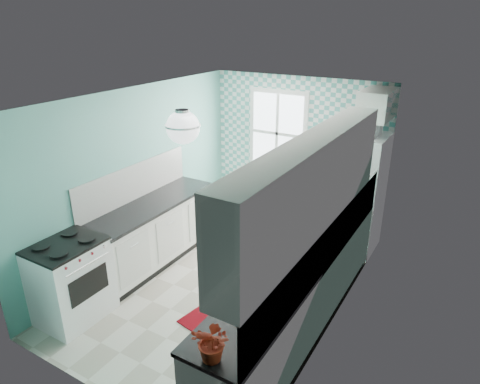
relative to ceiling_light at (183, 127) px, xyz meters
The scene contains 26 objects.
floor 2.47m from the ceiling_light, 90.00° to the left, with size 3.00×4.40×0.02m, color beige.
ceiling 0.82m from the ceiling_light, 90.00° to the left, with size 3.00×4.40×0.02m, color white.
wall_back 3.20m from the ceiling_light, 90.00° to the left, with size 3.00×0.02×2.50m, color #5CA69C.
wall_front 1.77m from the ceiling_light, 90.00° to the right, with size 3.00×0.02×2.50m, color #5CA69C.
wall_left 2.02m from the ceiling_light, 152.09° to the left, with size 0.02×4.40×2.50m, color #5CA69C.
wall_right 2.02m from the ceiling_light, 27.91° to the left, with size 0.02×4.40×2.50m, color #5CA69C.
accent_wall 3.17m from the ceiling_light, 90.00° to the left, with size 3.00×0.01×2.50m, color #4FA8A1.
window 3.08m from the ceiling_light, 96.74° to the left, with size 1.04×0.05×1.44m.
backsplash_right 1.91m from the ceiling_light, 15.05° to the left, with size 0.02×3.60×0.51m, color white.
backsplash_left 2.00m from the ceiling_light, 154.02° to the left, with size 0.02×2.15×0.51m, color white.
upper_cabinets_right 1.41m from the ceiling_light, ahead, with size 0.33×3.20×0.90m, color white.
upper_cabinet_fridge 2.93m from the ceiling_light, 63.70° to the left, with size 0.40×0.74×0.40m, color white.
ceiling_light is the anchor object (origin of this frame).
base_cabinets_right 2.26m from the ceiling_light, 18.43° to the left, with size 0.60×3.60×0.90m, color white.
countertop_right 1.88m from the ceiling_light, 18.65° to the left, with size 0.63×3.60×0.04m, color black.
base_cabinets_left 2.34m from the ceiling_light, 148.86° to the left, with size 0.60×2.15×0.90m, color white.
countertop_left 1.97m from the ceiling_light, 148.54° to the left, with size 0.63×2.15×0.04m, color black.
fridge 3.19m from the ceiling_light, 67.11° to the left, with size 0.79×0.78×1.81m.
stove 2.30m from the ceiling_light, 148.71° to the right, with size 0.64×0.80×0.97m.
sink 2.23m from the ceiling_light, 46.25° to the left, with size 0.57×0.48×0.53m.
rug 2.34m from the ceiling_light, 28.64° to the left, with size 0.61×0.87×0.01m, color maroon.
dish_towel 2.49m from the ceiling_light, 58.03° to the left, with size 0.01×0.22×0.32m, color #64A8A6.
fruit_bowl 1.95m from the ceiling_light, 31.12° to the right, with size 0.26×0.26×0.07m, color white.
potted_plant 2.14m from the ceiling_light, 46.96° to the right, with size 0.30×0.26×0.34m, color #C30603.
soap_bottle 2.32m from the ceiling_light, 49.80° to the left, with size 0.09×0.09×0.19m, color #97A4AF.
microwave 2.88m from the ceiling_light, 67.11° to the left, with size 0.53×0.36×0.29m, color white.
Camera 1 is at (2.66, -4.15, 3.36)m, focal length 32.00 mm.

